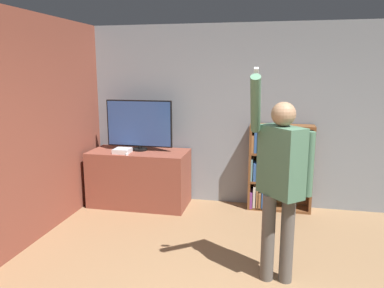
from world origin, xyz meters
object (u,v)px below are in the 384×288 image
Objects in this scene: television at (139,125)px; game_console at (122,151)px; person at (281,175)px; bookshelf at (274,169)px.

game_console is at bearing -130.28° from television.
game_console is (-0.19, -0.23, -0.36)m from television.
game_console is at bearing -166.55° from person.
television is at bearing 49.72° from game_console.
television is 4.24× the size of game_console.
game_console is 2.23m from bookshelf.
person reaches higher than television.
bookshelf is 0.61× the size of person.
person reaches higher than bookshelf.
bookshelf reaches higher than game_console.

